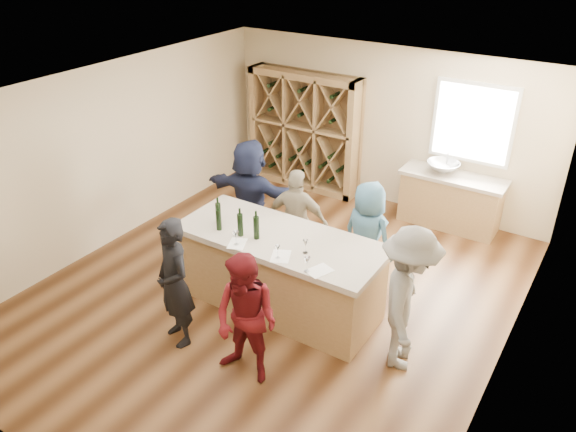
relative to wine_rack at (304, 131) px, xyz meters
The scene contains 32 objects.
floor 3.78m from the wine_rack, 65.36° to the right, with size 6.00×7.00×0.10m, color #55341B.
ceiling 4.00m from the wine_rack, 65.36° to the right, with size 6.00×7.00×0.10m, color white.
wall_back 1.56m from the wine_rack, 10.57° to the left, with size 6.00×0.10×2.80m, color beige.
wall_front 6.99m from the wine_rack, 77.60° to the right, with size 6.00×0.10×2.80m, color beige.
wall_left 3.63m from the wine_rack, 115.36° to the right, with size 0.10×7.00×2.80m, color beige.
wall_right 5.61m from the wine_rack, 35.70° to the right, with size 0.10×7.00×2.80m, color beige.
window_frame 3.08m from the wine_rack, ahead, with size 1.30×0.06×1.30m, color white.
window_pane 3.07m from the wine_rack, ahead, with size 1.18×0.01×1.18m, color white.
wine_rack is the anchor object (origin of this frame).
back_counter_base 2.98m from the wine_rack, ahead, with size 1.60×0.58×0.86m, color olive.
back_counter_top 2.91m from the wine_rack, ahead, with size 1.70×0.62×0.06m, color #AEA08F.
sink 2.70m from the wine_rack, ahead, with size 0.54×0.54×0.19m, color silver.
faucet 2.70m from the wine_rack, ahead, with size 0.02×0.02×0.30m, color silver.
tasting_counter_base 3.93m from the wine_rack, 63.42° to the right, with size 2.60×1.00×1.00m, color olive.
tasting_counter_top 3.88m from the wine_rack, 63.42° to the right, with size 2.72×1.12×0.08m, color #AEA08F.
wine_bottle_a 3.72m from the wine_rack, 76.52° to the right, with size 0.07×0.07×0.29m, color black.
wine_bottle_b 3.88m from the wine_rack, 75.36° to the right, with size 0.07×0.07×0.29m, color black.
wine_bottle_d 3.94m from the wine_rack, 70.70° to the right, with size 0.07×0.07×0.30m, color black.
wine_bottle_e 3.97m from the wine_rack, 67.56° to the right, with size 0.08×0.08×0.30m, color black.
wine_glass_a 4.17m from the wine_rack, 70.51° to the right, with size 0.07×0.07×0.19m, color white.
wine_glass_b 4.39m from the wine_rack, 63.00° to the right, with size 0.06×0.06×0.16m, color white.
wine_glass_c 4.65m from the wine_rack, 58.53° to the right, with size 0.08×0.08×0.20m, color white.
wine_glass_d 4.26m from the wine_rack, 58.71° to the right, with size 0.07×0.07×0.17m, color white.
tasting_menu_a 4.15m from the wine_rack, 70.43° to the right, with size 0.20×0.28×0.00m, color white.
tasting_menu_b 4.35m from the wine_rack, 62.59° to the right, with size 0.22×0.30×0.00m, color white.
tasting_menu_c 4.64m from the wine_rack, 56.75° to the right, with size 0.21×0.29×0.00m, color white.
person_near_left 4.83m from the wine_rack, 77.40° to the right, with size 0.61×0.44×1.67m, color black.
person_near_right 5.22m from the wine_rack, 65.77° to the right, with size 0.77×0.42×1.59m, color #590F14.
person_server 5.04m from the wine_rack, 45.70° to the right, with size 1.15×0.54×1.78m, color slate.
person_far_mid 2.97m from the wine_rack, 60.83° to the right, with size 0.93×0.48×1.58m, color gray.
person_far_right 3.47m from the wine_rack, 44.43° to the right, with size 0.77×0.50×1.58m, color #335972.
person_far_left 2.50m from the wine_rack, 77.88° to the right, with size 1.66×0.60×1.79m, color #191E38.
Camera 1 is at (3.62, -5.30, 4.67)m, focal length 35.00 mm.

